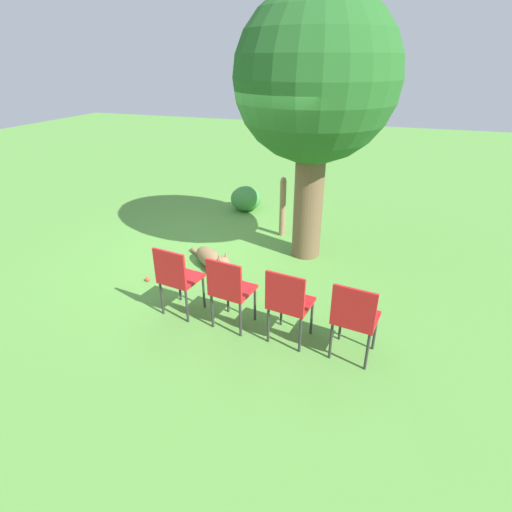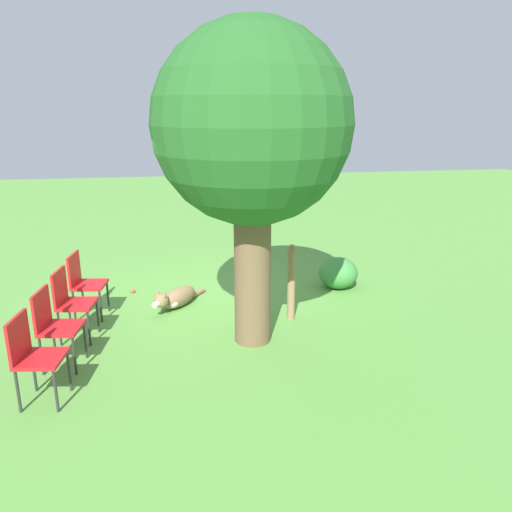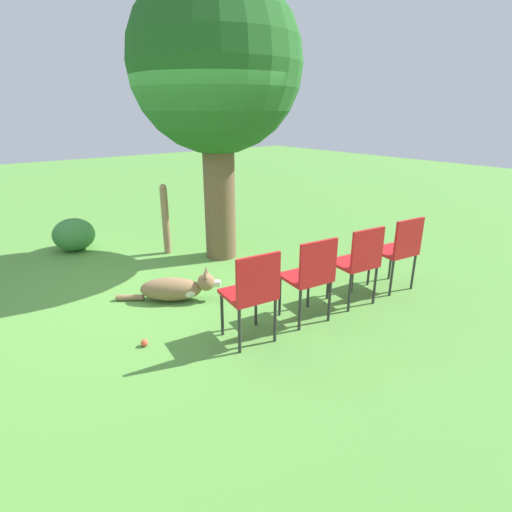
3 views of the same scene
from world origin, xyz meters
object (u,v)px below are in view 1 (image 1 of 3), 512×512
red_chair_1 (230,288)px  dog (212,259)px  red_chair_2 (288,301)px  fence_post (283,207)px  red_chair_3 (354,316)px  oak_tree (316,82)px  red_chair_0 (177,276)px  tennis_ball (148,279)px

red_chair_1 → dog: bearing=41.0°
red_chair_1 → red_chair_2: size_ratio=1.00×
dog → red_chair_2: red_chair_2 is taller
fence_post → red_chair_3: 3.37m
dog → oak_tree: bearing=74.2°
red_chair_2 → red_chair_3: same height
red_chair_0 → red_chair_3: same height
oak_tree → red_chair_3: 3.27m
fence_post → red_chair_2: fence_post is taller
fence_post → tennis_ball: (2.25, -1.38, -0.51)m
dog → red_chair_1: bearing=-20.1°
red_chair_0 → red_chair_2: size_ratio=1.00×
oak_tree → red_chair_2: bearing=7.5°
dog → red_chair_3: red_chair_3 is taller
red_chair_3 → tennis_ball: red_chair_3 is taller
red_chair_0 → red_chair_2: same height
dog → red_chair_1: 1.60m
dog → red_chair_3: size_ratio=1.11×
red_chair_1 → tennis_ball: 1.74m
red_chair_1 → red_chair_0: bearing=94.2°
dog → red_chair_2: size_ratio=1.11×
red_chair_3 → tennis_ball: bearing=84.5°
red_chair_2 → red_chair_3: (0.05, 0.71, 0.00)m
dog → fence_post: bearing=104.1°
red_chair_1 → tennis_ball: (-0.62, -1.55, -0.51)m
oak_tree → dog: bearing=-52.9°
red_chair_3 → tennis_ball: 3.09m
fence_post → red_chair_2: size_ratio=1.17×
oak_tree → tennis_ball: oak_tree is taller
red_chair_1 → tennis_ball: bearing=76.3°
fence_post → red_chair_1: bearing=3.4°
dog → tennis_ball: (0.68, -0.71, -0.11)m
oak_tree → red_chair_3: (2.34, 1.01, -2.05)m
red_chair_1 → red_chair_2: 0.71m
tennis_ball → red_chair_2: bearing=73.4°
fence_post → red_chair_0: 2.87m
red_chair_0 → red_chair_3: size_ratio=1.00×
oak_tree → red_chair_2: oak_tree is taller
red_chair_2 → fence_post: bearing=24.9°
red_chair_3 → tennis_ball: size_ratio=13.49×
oak_tree → red_chair_1: oak_tree is taller
red_chair_2 → tennis_ball: bearing=81.6°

